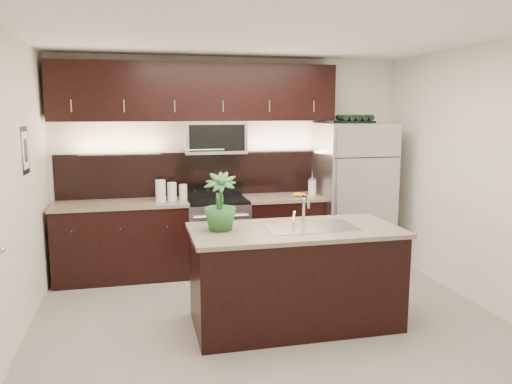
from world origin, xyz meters
TOP-DOWN VIEW (x-y plane):
  - ground at (0.00, 0.00)m, footprint 4.50×4.50m
  - room_walls at (-0.11, -0.04)m, footprint 4.52×4.02m
  - counter_run at (-0.46, 1.69)m, footprint 3.51×0.65m
  - upper_fixtures at (-0.43, 1.84)m, footprint 3.49×0.40m
  - island at (0.22, -0.06)m, footprint 1.96×0.96m
  - sink_faucet at (0.37, -0.05)m, footprint 0.84×0.50m
  - refrigerator at (1.55, 1.63)m, footprint 0.90×0.81m
  - wine_rack at (1.55, 1.63)m, footprint 0.46×0.29m
  - plant at (-0.47, 0.02)m, footprint 0.36×0.36m
  - canisters at (-0.84, 1.67)m, footprint 0.39×0.19m
  - french_press at (0.99, 1.64)m, footprint 0.11×0.11m
  - bananas at (0.75, 1.61)m, footprint 0.21×0.18m

SIDE VIEW (x-z plane):
  - ground at x=0.00m, z-range 0.00..0.00m
  - counter_run at x=-0.46m, z-range 0.00..0.94m
  - island at x=0.22m, z-range 0.00..0.94m
  - refrigerator at x=1.55m, z-range 0.00..1.87m
  - sink_faucet at x=0.37m, z-range 0.81..1.10m
  - bananas at x=0.75m, z-range 0.94..1.00m
  - french_press at x=0.99m, z-range 0.90..1.21m
  - canisters at x=-0.84m, z-range 0.92..1.19m
  - plant at x=-0.47m, z-range 0.94..1.47m
  - room_walls at x=-0.11m, z-range 0.34..3.05m
  - wine_rack at x=1.55m, z-range 1.87..1.97m
  - upper_fixtures at x=-0.43m, z-range 1.31..2.97m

